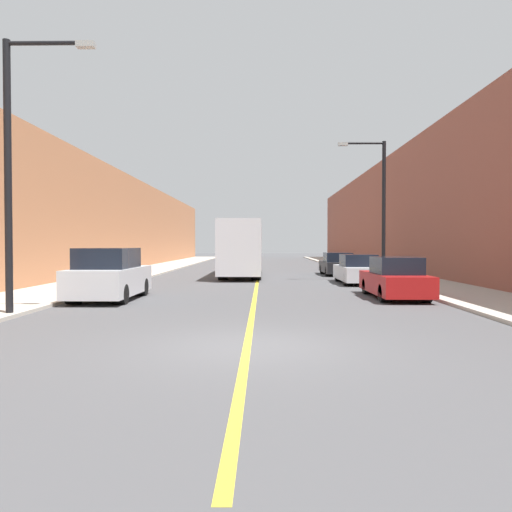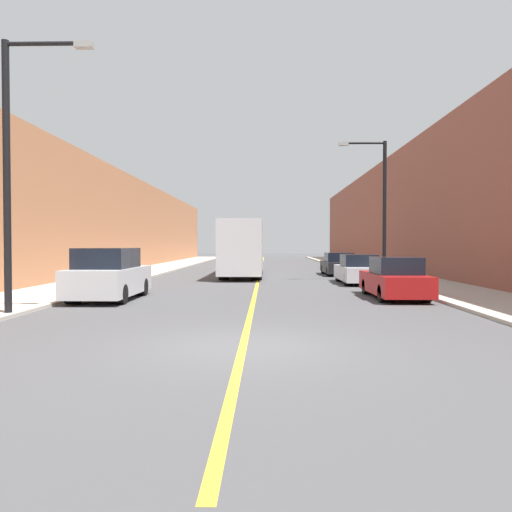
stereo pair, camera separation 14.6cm
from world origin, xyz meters
name	(u,v)px [view 1 (the left image)]	position (x,y,z in m)	size (l,w,h in m)	color
ground_plane	(247,346)	(0.00, 0.00, 0.00)	(200.00, 200.00, 0.00)	#474749
sidewalk_left	(156,269)	(-8.24, 30.00, 0.06)	(3.63, 72.00, 0.11)	#B2AA9E
sidewalk_right	(363,269)	(8.24, 30.00, 0.06)	(3.63, 72.00, 0.11)	#B2AA9E
building_row_left	(109,223)	(-12.05, 30.00, 3.70)	(4.00, 72.00, 7.39)	#B2724C
building_row_right	(411,213)	(12.05, 30.00, 4.46)	(4.00, 72.00, 8.92)	brown
road_center_line	(259,269)	(0.00, 30.00, 0.00)	(0.16, 72.00, 0.01)	gold
bus	(242,248)	(-0.99, 21.26, 1.81)	(2.40, 10.08, 3.38)	silver
parked_suv_left	(109,276)	(-5.24, 8.15, 0.87)	(1.99, 4.61, 1.88)	silver
car_right_near	(395,280)	(5.23, 8.88, 0.69)	(1.75, 4.58, 1.54)	maroon
car_right_mid	(357,270)	(5.13, 15.72, 0.68)	(1.83, 4.54, 1.50)	silver
car_right_far	(337,265)	(5.16, 22.86, 0.67)	(1.88, 4.66, 1.47)	black
street_lamp_left	(16,158)	(-6.51, 3.93, 4.39)	(2.54, 0.24, 7.51)	black
street_lamp_right	(380,201)	(6.51, 16.87, 4.31)	(2.54, 0.24, 7.36)	black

